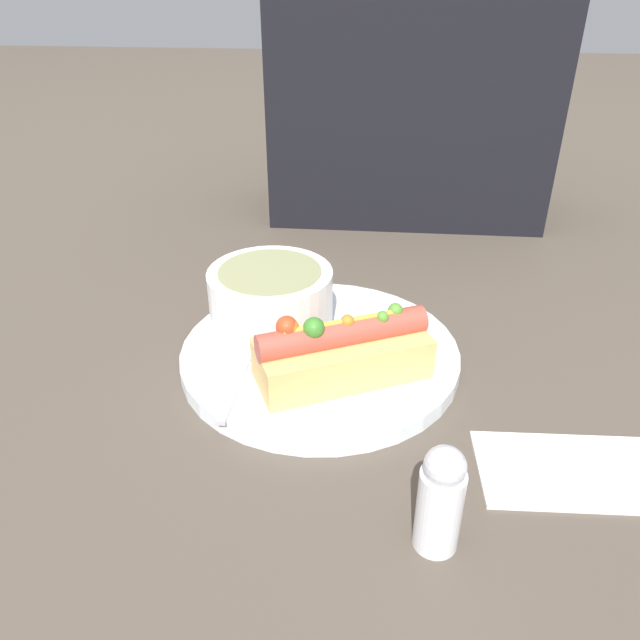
{
  "coord_description": "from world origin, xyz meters",
  "views": [
    {
      "loc": [
        0.04,
        -0.47,
        0.33
      ],
      "look_at": [
        0.0,
        0.0,
        0.05
      ],
      "focal_mm": 35.0,
      "sensor_mm": 36.0,
      "label": 1
    }
  ],
  "objects_px": {
    "spoon": "(254,340)",
    "salt_shaker": "(440,499)",
    "soup_bowl": "(271,297)",
    "hot_dog": "(341,351)",
    "seated_diner": "(416,31)"
  },
  "relations": [
    {
      "from": "spoon",
      "to": "salt_shaker",
      "type": "distance_m",
      "value": 0.25
    },
    {
      "from": "soup_bowl",
      "to": "salt_shaker",
      "type": "xyz_separation_m",
      "value": [
        0.14,
        -0.23,
        -0.01
      ]
    },
    {
      "from": "hot_dog",
      "to": "spoon",
      "type": "distance_m",
      "value": 0.1
    },
    {
      "from": "hot_dog",
      "to": "soup_bowl",
      "type": "xyz_separation_m",
      "value": [
        -0.07,
        0.07,
        0.01
      ]
    },
    {
      "from": "hot_dog",
      "to": "soup_bowl",
      "type": "bearing_deg",
      "value": 109.27
    },
    {
      "from": "spoon",
      "to": "salt_shaker",
      "type": "height_order",
      "value": "salt_shaker"
    },
    {
      "from": "spoon",
      "to": "salt_shaker",
      "type": "relative_size",
      "value": 1.98
    },
    {
      "from": "soup_bowl",
      "to": "spoon",
      "type": "distance_m",
      "value": 0.04
    },
    {
      "from": "hot_dog",
      "to": "salt_shaker",
      "type": "relative_size",
      "value": 1.95
    },
    {
      "from": "soup_bowl",
      "to": "salt_shaker",
      "type": "relative_size",
      "value": 1.46
    },
    {
      "from": "soup_bowl",
      "to": "salt_shaker",
      "type": "bearing_deg",
      "value": -58.31
    },
    {
      "from": "hot_dog",
      "to": "soup_bowl",
      "type": "relative_size",
      "value": 1.34
    },
    {
      "from": "seated_diner",
      "to": "salt_shaker",
      "type": "bearing_deg",
      "value": -89.29
    },
    {
      "from": "spoon",
      "to": "seated_diner",
      "type": "bearing_deg",
      "value": -18.25
    },
    {
      "from": "salt_shaker",
      "to": "hot_dog",
      "type": "bearing_deg",
      "value": 114.41
    }
  ]
}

